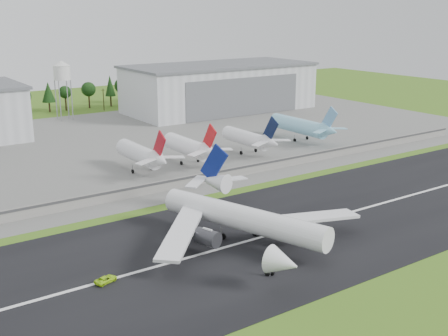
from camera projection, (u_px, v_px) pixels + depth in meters
ground at (343, 235)px, 137.27m from camera, size 600.00×600.00×0.00m
runway at (315, 222)px, 145.19m from camera, size 320.00×60.00×0.10m
runway_centerline at (315, 222)px, 145.18m from camera, size 220.00×1.00×0.02m
apron at (131, 143)px, 232.47m from camera, size 320.00×150.00×0.10m
blast_fence at (218, 175)px, 180.41m from camera, size 240.00×0.61×3.50m
hangar_east at (220, 87)px, 305.60m from camera, size 102.00×47.00×25.20m
water_tower at (62, 71)px, 274.68m from camera, size 8.40×8.40×29.40m
utility_poles at (65, 115)px, 295.95m from camera, size 230.00×3.00×12.00m
treeline at (56, 111)px, 307.85m from camera, size 320.00×16.00×22.00m
main_airliner at (244, 224)px, 130.82m from camera, size 54.34×57.76×18.17m
ground_vehicle at (106, 279)px, 112.82m from camera, size 5.26×3.51×1.34m
parked_jet_red_a at (143, 155)px, 187.77m from camera, size 7.36×31.29×16.82m
parked_jet_red_b at (192, 147)px, 198.08m from camera, size 7.36×31.29×16.82m
parked_jet_navy at (251, 139)px, 212.44m from camera, size 7.36×31.29×16.59m
parked_jet_skyblue at (304, 126)px, 233.49m from camera, size 7.36×37.29×16.97m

